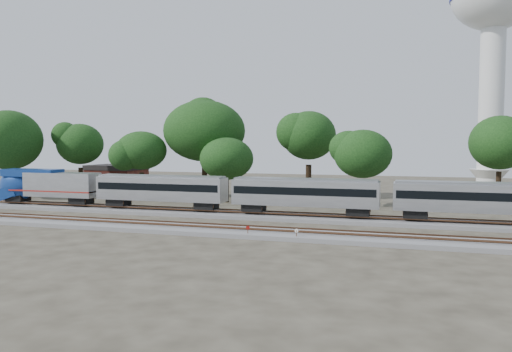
% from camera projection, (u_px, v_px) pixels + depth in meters
% --- Properties ---
extents(ground, '(160.00, 160.00, 0.00)m').
position_uv_depth(ground, '(197.00, 224.00, 51.96)').
color(ground, '#383328').
rests_on(ground, ground).
extents(track_far, '(160.00, 5.00, 0.73)m').
position_uv_depth(track_far, '(217.00, 214.00, 57.68)').
color(track_far, slate).
rests_on(track_far, ground).
extents(track_near, '(160.00, 5.00, 0.73)m').
position_uv_depth(track_near, '(180.00, 228.00, 48.12)').
color(track_near, slate).
rests_on(track_near, ground).
extents(train, '(83.70, 2.88, 4.24)m').
position_uv_depth(train, '(306.00, 192.00, 54.52)').
color(train, silver).
rests_on(train, ground).
extents(switch_stand_red, '(0.33, 0.12, 1.05)m').
position_uv_depth(switch_stand_red, '(248.00, 230.00, 44.40)').
color(switch_stand_red, '#512D19').
rests_on(switch_stand_red, ground).
extents(switch_stand_white, '(0.33, 0.12, 1.06)m').
position_uv_depth(switch_stand_white, '(296.00, 233.00, 42.93)').
color(switch_stand_white, '#512D19').
rests_on(switch_stand_white, ground).
extents(switch_lever, '(0.55, 0.39, 0.30)m').
position_uv_depth(switch_lever, '(256.00, 236.00, 44.52)').
color(switch_lever, '#512D19').
rests_on(switch_lever, ground).
extents(water_tower, '(13.87, 13.87, 38.40)m').
position_uv_depth(water_tower, '(494.00, 20.00, 81.50)').
color(water_tower, silver).
rests_on(water_tower, ground).
extents(brick_building, '(9.80, 7.32, 4.44)m').
position_uv_depth(brick_building, '(117.00, 177.00, 87.39)').
color(brick_building, maroon).
rests_on(brick_building, ground).
extents(tree_0, '(8.91, 8.91, 12.56)m').
position_uv_depth(tree_0, '(9.00, 140.00, 74.25)').
color(tree_0, black).
rests_on(tree_0, ground).
extents(tree_1, '(8.27, 8.27, 11.66)m').
position_uv_depth(tree_1, '(80.00, 144.00, 79.11)').
color(tree_1, black).
rests_on(tree_1, ground).
extents(tree_2, '(7.33, 7.33, 10.33)m').
position_uv_depth(tree_2, '(141.00, 151.00, 74.59)').
color(tree_2, black).
rests_on(tree_2, ground).
extents(tree_3, '(10.32, 10.32, 14.55)m').
position_uv_depth(tree_3, '(204.00, 131.00, 75.69)').
color(tree_3, black).
rests_on(tree_3, ground).
extents(tree_4, '(6.24, 6.24, 8.79)m').
position_uv_depth(tree_4, '(227.00, 159.00, 70.01)').
color(tree_4, black).
rests_on(tree_4, ground).
extents(tree_5, '(9.60, 9.60, 13.53)m').
position_uv_depth(tree_5, '(309.00, 136.00, 74.12)').
color(tree_5, black).
rests_on(tree_5, ground).
extents(tree_6, '(7.07, 7.07, 9.97)m').
position_uv_depth(tree_6, '(363.00, 154.00, 63.91)').
color(tree_6, black).
rests_on(tree_6, ground).
extents(tree_7, '(8.54, 8.54, 12.04)m').
position_uv_depth(tree_7, '(500.00, 143.00, 66.35)').
color(tree_7, black).
rests_on(tree_7, ground).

